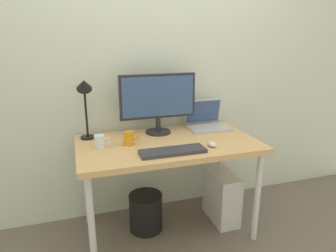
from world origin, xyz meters
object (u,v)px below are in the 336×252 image
object	(u,v)px
laptop	(206,121)
computer_tower	(222,196)
desk	(168,150)
mouse	(212,144)
coffee_mug	(129,138)
wastebasket	(146,212)
monitor	(158,100)
glass_cup	(100,141)
desk_lamp	(85,94)
keyboard	(173,151)

from	to	relation	value
laptop	computer_tower	distance (m)	0.64
desk	mouse	distance (m)	0.33
laptop	coffee_mug	size ratio (longest dim) A/B	2.94
desk	wastebasket	xyz separation A→B (m)	(-0.16, 0.07, -0.53)
monitor	computer_tower	bearing A→B (deg)	-24.07
glass_cup	mouse	bearing A→B (deg)	-15.72
monitor	laptop	distance (m)	0.47
desk	coffee_mug	bearing A→B (deg)	175.24
laptop	desk_lamp	xyz separation A→B (m)	(-0.96, -0.01, 0.28)
laptop	glass_cup	bearing A→B (deg)	-166.31
glass_cup	coffee_mug	bearing A→B (deg)	-0.31
desk_lamp	mouse	distance (m)	0.97
mouse	computer_tower	world-z (taller)	mouse
laptop	wastebasket	bearing A→B (deg)	-163.30
monitor	computer_tower	xyz separation A→B (m)	(0.48, -0.21, -0.80)
computer_tower	mouse	bearing A→B (deg)	-136.45
mouse	wastebasket	bearing A→B (deg)	148.94
desk	monitor	size ratio (longest dim) A/B	2.17
coffee_mug	laptop	bearing A→B (deg)	17.56
laptop	keyboard	bearing A→B (deg)	-134.14
laptop	mouse	xyz separation A→B (m)	(-0.15, -0.43, -0.04)
desk	glass_cup	xyz separation A→B (m)	(-0.48, 0.02, 0.11)
laptop	wastebasket	xyz separation A→B (m)	(-0.57, -0.17, -0.65)
monitor	glass_cup	distance (m)	0.56
keyboard	desk_lamp	bearing A→B (deg)	138.98
computer_tower	laptop	bearing A→B (deg)	104.62
laptop	wastebasket	distance (m)	0.89
desk	keyboard	distance (m)	0.24
wastebasket	laptop	bearing A→B (deg)	16.70
desk_lamp	coffee_mug	size ratio (longest dim) A/B	4.39
coffee_mug	computer_tower	size ratio (longest dim) A/B	0.26
desk	monitor	xyz separation A→B (m)	(-0.01, 0.23, 0.34)
monitor	laptop	xyz separation A→B (m)	(0.42, 0.02, -0.21)
desk_lamp	coffee_mug	world-z (taller)	desk_lamp
mouse	coffee_mug	distance (m)	0.58
keyboard	wastebasket	size ratio (longest dim) A/B	1.47
laptop	mouse	distance (m)	0.46
laptop	keyboard	world-z (taller)	laptop
computer_tower	keyboard	bearing A→B (deg)	-155.47
desk	laptop	bearing A→B (deg)	30.51
laptop	coffee_mug	bearing A→B (deg)	-162.44
keyboard	coffee_mug	bearing A→B (deg)	135.14
desk_lamp	wastebasket	distance (m)	1.03
desk	laptop	distance (m)	0.49
glass_cup	keyboard	bearing A→B (deg)	-28.63
desk	computer_tower	bearing A→B (deg)	1.52
desk	wastebasket	world-z (taller)	desk
mouse	coffee_mug	size ratio (longest dim) A/B	0.83
laptop	desk	bearing A→B (deg)	-149.49
desk	keyboard	bearing A→B (deg)	-99.54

